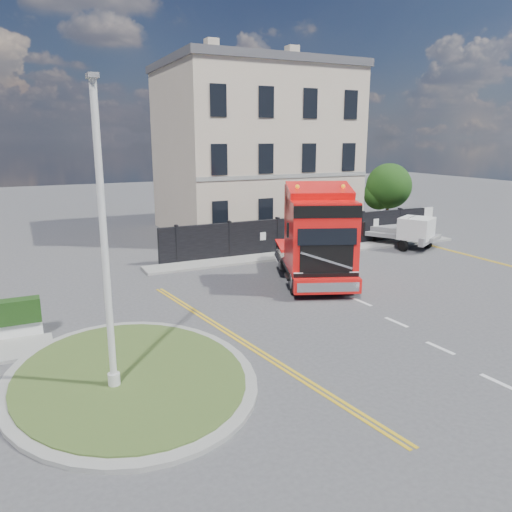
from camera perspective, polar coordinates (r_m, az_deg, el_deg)
ground at (r=19.64m, az=4.41°, el=-6.13°), size 120.00×120.00×0.00m
traffic_island at (r=14.71m, az=-14.24°, el=-13.13°), size 6.80×6.80×0.17m
hoarding_fence at (r=30.13m, az=6.76°, el=2.68°), size 18.80×0.25×2.00m
georgian_building at (r=35.94m, az=-0.30°, el=12.15°), size 12.30×10.30×12.80m
tree at (r=36.92m, az=14.67°, el=7.51°), size 3.20×3.20×4.80m
pavement_far at (r=29.29m, az=6.73°, el=0.49°), size 20.00×1.60×0.12m
truck at (r=22.74m, az=6.98°, el=1.75°), size 5.32×7.94×4.46m
flatbed_pickup at (r=31.54m, az=17.12°, el=2.74°), size 3.93×5.15×1.94m
lamppost_island at (r=12.87m, az=-17.00°, el=2.09°), size 0.25×0.49×7.98m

